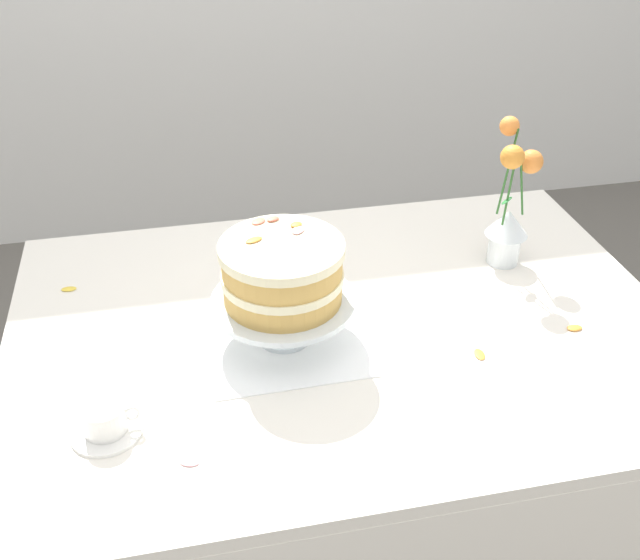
{
  "coord_description": "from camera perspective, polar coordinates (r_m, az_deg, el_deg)",
  "views": [
    {
      "loc": [
        -0.31,
        -1.24,
        1.68
      ],
      "look_at": [
        -0.05,
        -0.01,
        0.86
      ],
      "focal_mm": 42.06,
      "sensor_mm": 36.0,
      "label": 1
    }
  ],
  "objects": [
    {
      "name": "dining_table",
      "position": [
        1.62,
        1.98,
        -6.48
      ],
      "size": [
        1.4,
        1.0,
        0.74
      ],
      "color": "white",
      "rests_on": "ground"
    },
    {
      "name": "layer_cake",
      "position": [
        1.45,
        -2.89,
        0.64
      ],
      "size": [
        0.24,
        0.24,
        0.13
      ],
      "color": "tan",
      "rests_on": "cake_stand"
    },
    {
      "name": "linen_napkin",
      "position": [
        1.54,
        -2.72,
        -4.43
      ],
      "size": [
        0.33,
        0.33,
        0.0
      ],
      "primitive_type": "cube",
      "rotation": [
        0.0,
        0.0,
        0.02
      ],
      "color": "white",
      "rests_on": "dining_table"
    },
    {
      "name": "cake_stand",
      "position": [
        1.5,
        -2.8,
        -1.95
      ],
      "size": [
        0.29,
        0.29,
        0.1
      ],
      "color": "silver",
      "rests_on": "linen_napkin"
    },
    {
      "name": "loose_petal_3",
      "position": [
        1.66,
        18.8,
        -3.46
      ],
      "size": [
        0.03,
        0.02,
        0.01
      ],
      "primitive_type": "ellipsoid",
      "rotation": [
        0.0,
        0.0,
        3.12
      ],
      "color": "orange",
      "rests_on": "dining_table"
    },
    {
      "name": "ground_plane",
      "position": [
        2.11,
        1.43,
        -19.63
      ],
      "size": [
        12.0,
        12.0,
        0.0
      ],
      "primitive_type": "plane",
      "color": "#666059"
    },
    {
      "name": "flower_vase",
      "position": [
        1.78,
        14.23,
        5.06
      ],
      "size": [
        0.12,
        0.1,
        0.35
      ],
      "color": "silver",
      "rests_on": "dining_table"
    },
    {
      "name": "loose_petal_1",
      "position": [
        1.53,
        12.05,
        -5.55
      ],
      "size": [
        0.02,
        0.04,
        0.0
      ],
      "primitive_type": "ellipsoid",
      "rotation": [
        0.0,
        0.0,
        4.62
      ],
      "color": "orange",
      "rests_on": "dining_table"
    },
    {
      "name": "teacup",
      "position": [
        1.37,
        -16.03,
        -10.32
      ],
      "size": [
        0.13,
        0.13,
        0.06
      ],
      "color": "white",
      "rests_on": "dining_table"
    },
    {
      "name": "loose_petal_2",
      "position": [
        1.78,
        -18.57,
        -0.65
      ],
      "size": [
        0.03,
        0.02,
        0.0
      ],
      "primitive_type": "ellipsoid",
      "rotation": [
        0.0,
        0.0,
        6.23
      ],
      "color": "yellow",
      "rests_on": "dining_table"
    },
    {
      "name": "loose_petal_0",
      "position": [
        1.31,
        -9.91,
        -13.49
      ],
      "size": [
        0.04,
        0.03,
        0.0
      ],
      "primitive_type": "ellipsoid",
      "rotation": [
        0.0,
        0.0,
        5.96
      ],
      "color": "pink",
      "rests_on": "dining_table"
    }
  ]
}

